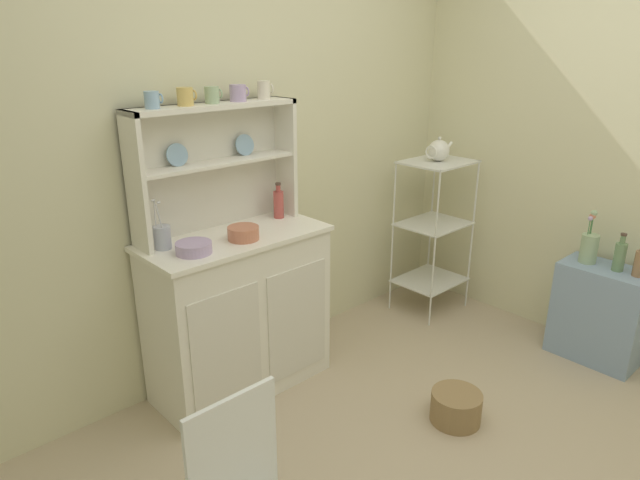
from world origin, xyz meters
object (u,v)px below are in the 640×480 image
utensil_jar (162,237)px  oil_bottle (620,256)px  hutch_cabinet (239,311)px  bakers_rack (434,221)px  vinegar_bottle (640,263)px  side_shelf_blue (599,313)px  hutch_shelf_unit (213,157)px  jam_bottle (279,203)px  porcelain_teapot (439,150)px  bowl_mixing_large (194,248)px  flower_vase (589,246)px  floor_basket (456,407)px  cup_sky_0 (152,100)px

utensil_jar → oil_bottle: utensil_jar is taller
hutch_cabinet → bakers_rack: 1.53m
vinegar_bottle → side_shelf_blue: bearing=90.0°
hutch_shelf_unit → jam_bottle: (0.35, -0.08, -0.29)m
bakers_rack → porcelain_teapot: (-0.00, 0.00, 0.48)m
hutch_shelf_unit → utensil_jar: (-0.35, -0.08, -0.31)m
bowl_mixing_large → oil_bottle: bowl_mixing_large is taller
hutch_shelf_unit → flower_vase: 2.18m
side_shelf_blue → bowl_mixing_large: (-1.98, 1.12, 0.61)m
hutch_shelf_unit → jam_bottle: 0.46m
oil_bottle → floor_basket: bearing=166.8°
floor_basket → vinegar_bottle: 1.30m
bakers_rack → flower_vase: bearing=-78.7°
hutch_shelf_unit → bowl_mixing_large: size_ratio=5.33×
hutch_cabinet → utensil_jar: bearing=167.5°
cup_sky_0 → jam_bottle: (0.66, -0.04, -0.59)m
flower_vase → vinegar_bottle: (-0.00, -0.27, -0.02)m
side_shelf_blue → utensil_jar: (-2.05, 1.27, 0.64)m
hutch_cabinet → bakers_rack: bearing=-4.5°
bakers_rack → side_shelf_blue: size_ratio=1.83×
cup_sky_0 → jam_bottle: bearing=-3.1°
hutch_shelf_unit → oil_bottle: size_ratio=4.04×
hutch_cabinet → side_shelf_blue: hutch_cabinet is taller
cup_sky_0 → flower_vase: (2.01, -1.19, -0.87)m
bowl_mixing_large → utensil_jar: 0.17m
side_shelf_blue → vinegar_bottle: bearing=-90.0°
vinegar_bottle → flower_vase: bearing=89.9°
side_shelf_blue → flower_vase: 0.40m
jam_bottle → floor_basket: bearing=-77.1°
jam_bottle → oil_bottle: size_ratio=0.90×
floor_basket → vinegar_bottle: (1.11, -0.37, 0.57)m
cup_sky_0 → flower_vase: size_ratio=0.26×
floor_basket → bowl_mixing_large: size_ratio=1.50×
hutch_shelf_unit → floor_basket: bearing=-62.4°
floor_basket → porcelain_teapot: bearing=43.1°
bakers_rack → oil_bottle: 1.14m
bowl_mixing_large → utensil_jar: utensil_jar is taller
hutch_shelf_unit → bowl_mixing_large: (-0.28, -0.24, -0.35)m
utensil_jar → flower_vase: size_ratio=0.77×
bakers_rack → bowl_mixing_large: bakers_rack is taller
hutch_cabinet → porcelain_teapot: (1.51, -0.12, 0.67)m
floor_basket → cup_sky_0: cup_sky_0 is taller
cup_sky_0 → bakers_rack: bearing=-7.5°
utensil_jar → oil_bottle: bearing=-32.6°
jam_bottle → bakers_rack: bearing=-10.0°
side_shelf_blue → flower_vase: (0.00, 0.12, 0.39)m
floor_basket → side_shelf_blue: bearing=-10.9°
utensil_jar → bowl_mixing_large: bearing=-63.8°
bowl_mixing_large → flower_vase: 2.23m
vinegar_bottle → floor_basket: bearing=161.7°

